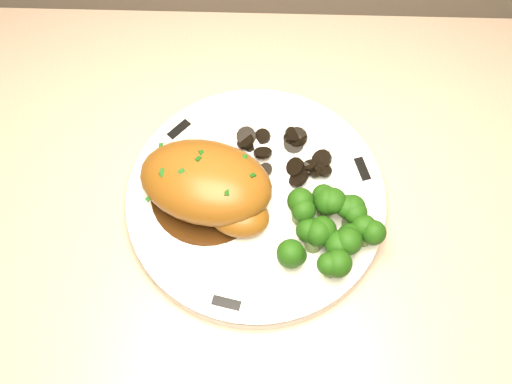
{
  "coord_description": "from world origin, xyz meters",
  "views": [
    {
      "loc": [
        0.05,
        1.48,
        1.47
      ],
      "look_at": [
        0.04,
        1.74,
        0.94
      ],
      "focal_mm": 45.0,
      "sensor_mm": 36.0,
      "label": 1
    }
  ],
  "objects_px": {
    "counter": "(27,364)",
    "plate": "(256,200)",
    "broccoli_florets": "(329,231)",
    "chicken_breast": "(210,186)"
  },
  "relations": [
    {
      "from": "counter",
      "to": "broccoli_florets",
      "type": "height_order",
      "value": "counter"
    },
    {
      "from": "plate",
      "to": "chicken_breast",
      "type": "bearing_deg",
      "value": -177.92
    },
    {
      "from": "chicken_breast",
      "to": "counter",
      "type": "bearing_deg",
      "value": -154.54
    },
    {
      "from": "plate",
      "to": "broccoli_florets",
      "type": "distance_m",
      "value": 0.08
    },
    {
      "from": "counter",
      "to": "chicken_breast",
      "type": "relative_size",
      "value": 15.37
    },
    {
      "from": "counter",
      "to": "broccoli_florets",
      "type": "distance_m",
      "value": 0.65
    },
    {
      "from": "plate",
      "to": "chicken_breast",
      "type": "relative_size",
      "value": 1.75
    },
    {
      "from": "counter",
      "to": "plate",
      "type": "distance_m",
      "value": 0.59
    },
    {
      "from": "plate",
      "to": "broccoli_florets",
      "type": "xyz_separation_m",
      "value": [
        0.07,
        -0.04,
        0.03
      ]
    },
    {
      "from": "counter",
      "to": "broccoli_florets",
      "type": "xyz_separation_m",
      "value": [
        0.42,
        0.03,
        0.49
      ]
    }
  ]
}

